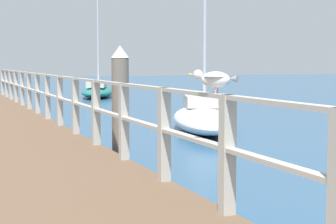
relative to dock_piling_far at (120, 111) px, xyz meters
The scene contains 5 objects.
pier_railing 3.28m from the dock_piling_far, 96.67° to the left, with size 0.12×25.17×1.06m.
dock_piling_far is the anchor object (origin of this frame).
seagull_foreground 4.39m from the dock_piling_far, 95.09° to the right, with size 0.35×0.39×0.21m.
boat_0 22.15m from the dock_piling_far, 76.61° to the left, with size 3.39×5.59×6.96m.
boat_3 6.83m from the dock_piling_far, 53.82° to the left, with size 3.31×5.59×6.47m.
Camera 1 is at (-0.81, 0.95, 1.89)m, focal length 62.25 mm.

